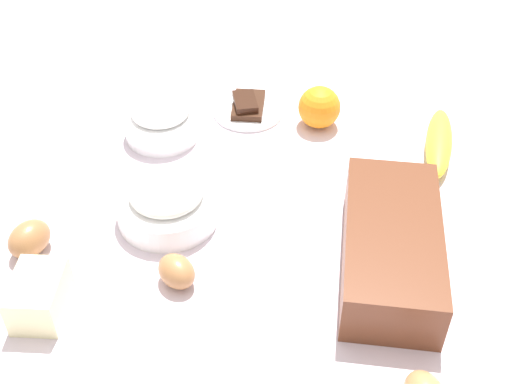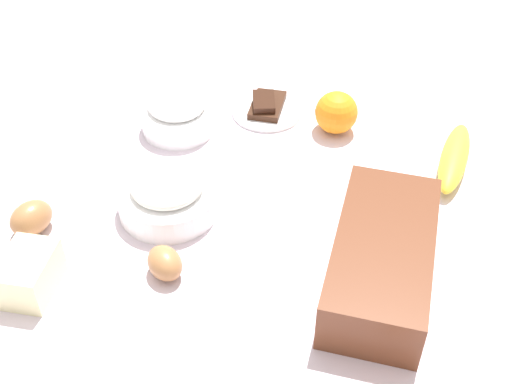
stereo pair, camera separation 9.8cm
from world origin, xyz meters
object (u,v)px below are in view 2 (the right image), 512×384
sugar_bowl (178,113)px  egg_beside_bowl (165,263)px  butter_block (29,274)px  loaf_pan (382,258)px  chocolate_plate (267,108)px  flour_bowl (168,194)px  banana (454,157)px  egg_loose (31,218)px  orange_fruit (336,113)px

sugar_bowl → egg_beside_bowl: sugar_bowl is taller
butter_block → loaf_pan: bearing=114.3°
egg_beside_bowl → chocolate_plate: (-0.42, -0.01, -0.01)m
chocolate_plate → butter_block: bearing=-15.6°
flour_bowl → banana: 0.47m
egg_beside_bowl → egg_loose: size_ratio=0.89×
orange_fruit → butter_block: 0.58m
egg_beside_bowl → butter_block: bearing=-59.6°
sugar_bowl → orange_fruit: bearing=111.5°
egg_loose → flour_bowl: bearing=124.8°
sugar_bowl → orange_fruit: (-0.10, 0.26, 0.00)m
sugar_bowl → orange_fruit: 0.28m
sugar_bowl → chocolate_plate: size_ratio=0.99×
chocolate_plate → sugar_bowl: bearing=-50.0°
flour_bowl → chocolate_plate: flour_bowl is taller
egg_beside_bowl → chocolate_plate: size_ratio=0.45×
flour_bowl → egg_loose: flour_bowl is taller
sugar_bowl → butter_block: (0.41, -0.02, -0.00)m
butter_block → chocolate_plate: bearing=164.4°
flour_bowl → egg_beside_bowl: (0.12, 0.06, -0.01)m
loaf_pan → orange_fruit: (-0.31, -0.16, -0.00)m
flour_bowl → orange_fruit: size_ratio=2.05×
sugar_bowl → egg_loose: bearing=-15.1°
orange_fruit → chocolate_plate: bearing=-92.1°
loaf_pan → egg_beside_bowl: (0.10, -0.28, -0.02)m
sugar_bowl → egg_beside_bowl: size_ratio=2.18×
egg_beside_bowl → chocolate_plate: bearing=-178.3°
loaf_pan → orange_fruit: size_ratio=3.89×
banana → egg_loose: 0.68m
orange_fruit → butter_block: size_ratio=0.84×
banana → chocolate_plate: size_ratio=1.46×
orange_fruit → egg_loose: size_ratio=1.13×
loaf_pan → egg_beside_bowl: 0.30m
egg_beside_bowl → orange_fruit: bearing=164.0°
sugar_bowl → egg_loose: sugar_bowl is taller
loaf_pan → butter_block: 0.48m
sugar_bowl → butter_block: size_ratio=1.43×
flour_bowl → butter_block: (0.21, -0.10, -0.00)m
loaf_pan → banana: bearing=162.3°
orange_fruit → butter_block: (0.51, -0.28, -0.01)m
loaf_pan → chocolate_plate: 0.43m
banana → flour_bowl: bearing=-55.1°
loaf_pan → sugar_bowl: loaf_pan is taller
butter_block → egg_loose: butter_block is taller
butter_block → egg_loose: (-0.10, -0.07, -0.00)m
banana → orange_fruit: bearing=-97.0°
sugar_bowl → banana: bearing=99.1°
banana → egg_beside_bowl: size_ratio=3.21×
butter_block → egg_beside_bowl: 0.18m
banana → chocolate_plate: banana is taller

